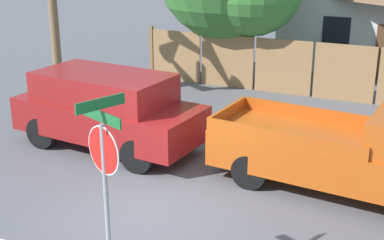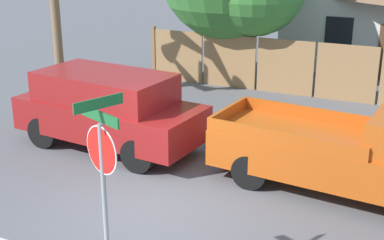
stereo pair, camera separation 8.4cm
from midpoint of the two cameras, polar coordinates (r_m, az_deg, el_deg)
ground_plane at (r=10.44m, az=-4.78°, el=-9.51°), size 80.00×80.00×0.00m
wooden_fence at (r=17.49m, az=15.79°, el=4.85°), size 13.92×0.12×1.90m
red_suv at (r=13.13m, az=-9.18°, el=1.27°), size 4.80×2.34×1.89m
orange_pickup at (r=11.14m, az=16.52°, el=-3.40°), size 5.31×2.33×1.81m
stop_sign at (r=7.35m, az=-9.64°, el=-5.06°), size 0.79×0.72×3.00m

